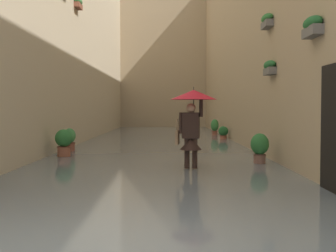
# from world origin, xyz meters

# --- Properties ---
(ground_plane) EXTENTS (70.26, 70.26, 0.00)m
(ground_plane) POSITION_xyz_m (0.00, -14.05, 0.00)
(ground_plane) COLOR gray
(flood_water) EXTENTS (6.96, 34.10, 0.09)m
(flood_water) POSITION_xyz_m (0.00, -14.05, 0.05)
(flood_water) COLOR slate
(flood_water) RESTS_ON ground_plane
(building_facade_left) EXTENTS (2.04, 32.10, 10.44)m
(building_facade_left) POSITION_xyz_m (-3.98, -14.05, 5.22)
(building_facade_left) COLOR tan
(building_facade_left) RESTS_ON ground_plane
(building_facade_far) EXTENTS (9.76, 1.80, 12.47)m
(building_facade_far) POSITION_xyz_m (0.00, -29.00, 6.24)
(building_facade_far) COLOR tan
(building_facade_far) RESTS_ON ground_plane
(person_wading) EXTENTS (1.06, 1.06, 1.95)m
(person_wading) POSITION_xyz_m (-0.90, -5.86, 1.39)
(person_wading) COLOR #4C4233
(person_wading) RESTS_ON ground_plane
(potted_plant_near_left) EXTENTS (0.39, 0.39, 0.90)m
(potted_plant_near_left) POSITION_xyz_m (-2.70, -18.26, 0.50)
(potted_plant_near_left) COLOR brown
(potted_plant_near_left) RESTS_ON ground_plane
(potted_plant_mid_right) EXTENTS (0.49, 0.49, 0.87)m
(potted_plant_mid_right) POSITION_xyz_m (2.62, -8.45, 0.49)
(potted_plant_mid_right) COLOR #9E563D
(potted_plant_mid_right) RESTS_ON ground_plane
(potted_plant_far_left) EXTENTS (0.45, 0.45, 0.84)m
(potted_plant_far_left) POSITION_xyz_m (-2.63, -6.82, 0.49)
(potted_plant_far_left) COLOR brown
(potted_plant_far_left) RESTS_ON ground_plane
(potted_plant_mid_left) EXTENTS (0.44, 0.44, 0.66)m
(potted_plant_mid_left) POSITION_xyz_m (-2.80, -15.51, 0.37)
(potted_plant_mid_left) COLOR #9E563D
(potted_plant_mid_left) RESTS_ON ground_plane
(potted_plant_far_right) EXTENTS (0.39, 0.39, 0.83)m
(potted_plant_far_right) POSITION_xyz_m (2.79, -9.97, 0.44)
(potted_plant_far_right) COLOR brown
(potted_plant_far_right) RESTS_ON ground_plane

